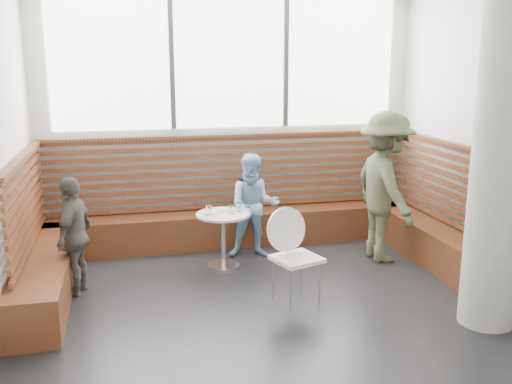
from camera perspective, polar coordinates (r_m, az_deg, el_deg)
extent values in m
cube|color=silver|center=(5.21, 2.52, 4.00)|extent=(5.00, 5.00, 3.20)
cube|color=black|center=(5.68, 2.35, -12.10)|extent=(5.00, 5.00, 0.01)
cube|color=white|center=(7.56, -2.62, 12.73)|extent=(4.50, 0.02, 1.65)
cube|color=#3F3F42|center=(7.44, -8.42, 12.60)|extent=(0.06, 0.04, 1.65)
cube|color=#3F3F42|center=(7.71, 3.03, 12.74)|extent=(0.06, 0.04, 1.65)
cube|color=#492412|center=(7.66, -2.14, -3.58)|extent=(5.00, 0.50, 0.45)
cube|color=#492412|center=(6.63, -19.96, -7.07)|extent=(0.50, 2.50, 0.45)
cube|color=#492412|center=(7.52, 16.53, -4.45)|extent=(0.50, 2.50, 0.45)
cube|color=#4E2613|center=(7.64, -2.43, 1.99)|extent=(4.88, 0.08, 0.98)
cube|color=#4E2613|center=(6.46, -21.96, -1.05)|extent=(0.08, 2.38, 0.98)
cube|color=#4E2613|center=(7.43, 18.04, 1.02)|extent=(0.08, 2.38, 0.98)
cylinder|color=gray|center=(5.49, 23.29, 3.41)|extent=(0.50, 0.50, 3.20)
cylinder|color=silver|center=(6.92, -3.28, -7.31)|extent=(0.40, 0.40, 0.02)
cylinder|color=silver|center=(6.82, -3.31, -4.82)|extent=(0.06, 0.06, 0.63)
cylinder|color=#B7B7BA|center=(6.73, -3.35, -2.27)|extent=(0.64, 0.64, 0.03)
cube|color=white|center=(5.78, 4.08, -6.68)|extent=(0.44, 0.42, 0.04)
cylinder|color=white|center=(5.87, 3.58, -3.69)|extent=(0.46, 0.11, 0.46)
cylinder|color=silver|center=(5.68, 2.78, -9.68)|extent=(0.02, 0.02, 0.45)
cylinder|color=silver|center=(5.78, 6.20, -9.32)|extent=(0.02, 0.02, 0.45)
cylinder|color=silver|center=(5.96, 1.95, -8.55)|extent=(0.02, 0.02, 0.45)
cylinder|color=silver|center=(6.06, 5.22, -8.23)|extent=(0.02, 0.02, 0.45)
imported|color=#444C32|center=(7.08, 12.78, 0.48)|extent=(0.70, 1.19, 1.83)
imported|color=#80B2DE|center=(7.06, -0.21, -1.42)|extent=(0.71, 0.59, 1.30)
imported|color=#52504B|center=(6.26, -17.70, -4.17)|extent=(0.52, 0.80, 1.26)
cylinder|color=white|center=(6.75, -4.61, -2.05)|extent=(0.21, 0.21, 0.01)
cylinder|color=white|center=(6.88, -3.31, -1.74)|extent=(0.20, 0.20, 0.01)
cylinder|color=white|center=(6.66, -4.77, -1.83)|extent=(0.07, 0.07, 0.11)
cylinder|color=white|center=(6.68, -2.46, -1.77)|extent=(0.07, 0.07, 0.11)
cylinder|color=white|center=(6.80, -1.71, -1.50)|extent=(0.07, 0.07, 0.10)
cube|color=#A5C64C|center=(6.60, -2.51, -2.43)|extent=(0.22, 0.17, 0.00)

